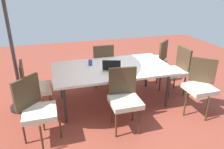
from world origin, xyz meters
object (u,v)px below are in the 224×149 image
at_px(chair_northwest, 200,84).
at_px(chair_north, 124,96).
at_px(chair_northeast, 36,108).
at_px(chair_south, 102,63).
at_px(chair_west, 176,69).
at_px(chair_east, 34,86).
at_px(cup, 90,63).
at_px(chair_southwest, 157,58).
at_px(laptop, 112,68).
at_px(dining_table, 112,69).

bearing_deg(chair_northwest, chair_north, -136.34).
relative_size(chair_northeast, chair_south, 1.00).
xyz_separation_m(chair_northeast, chair_west, (-2.72, -0.78, 0.00)).
distance_m(chair_northeast, chair_south, 2.05).
height_order(chair_north, chair_east, same).
bearing_deg(chair_west, chair_north, -61.41).
bearing_deg(chair_north, cup, 113.24).
distance_m(chair_northeast, chair_northwest, 2.72).
relative_size(chair_north, chair_southwest, 1.00).
height_order(chair_south, cup, chair_south).
bearing_deg(chair_southwest, cup, -23.18).
bearing_deg(chair_west, laptop, -86.09).
height_order(chair_north, cup, chair_north).
xyz_separation_m(chair_northwest, cup, (1.75, -0.97, 0.24)).
relative_size(dining_table, laptop, 5.70).
relative_size(chair_west, chair_northwest, 1.00).
xyz_separation_m(chair_north, chair_southwest, (-1.35, -1.56, 0.00)).
xyz_separation_m(chair_east, chair_west, (-2.79, -0.04, 0.00)).
distance_m(chair_southwest, chair_west, 0.74).
distance_m(dining_table, chair_east, 1.41).
height_order(chair_northeast, chair_southwest, same).
height_order(chair_east, chair_south, same).
xyz_separation_m(chair_north, chair_east, (1.37, -0.78, 0.00)).
bearing_deg(chair_east, chair_southwest, -78.52).
distance_m(chair_north, chair_northeast, 1.31).
distance_m(chair_north, cup, 1.10).
distance_m(chair_east, chair_south, 1.63).
xyz_separation_m(chair_northeast, chair_northwest, (-2.72, -0.01, 0.00)).
bearing_deg(chair_east, chair_south, -64.56).
relative_size(dining_table, chair_northeast, 2.22).
height_order(chair_northwest, laptop, chair_northwest).
relative_size(chair_south, chair_northwest, 1.00).
bearing_deg(chair_north, chair_west, 35.62).
bearing_deg(chair_north, chair_southwest, 54.69).
bearing_deg(dining_table, chair_northwest, 151.08).
bearing_deg(dining_table, chair_north, 87.35).
xyz_separation_m(chair_north, cup, (0.33, -1.03, 0.24)).
relative_size(chair_northeast, chair_west, 1.00).
relative_size(dining_table, cup, 19.18).
bearing_deg(chair_west, cup, -98.16).
bearing_deg(chair_southwest, chair_south, -42.36).
bearing_deg(dining_table, chair_southwest, -150.53).
xyz_separation_m(chair_north, chair_south, (-0.04, -1.59, 0.00)).
bearing_deg(chair_west, chair_northwest, -1.47).
bearing_deg(dining_table, chair_south, -90.33).
bearing_deg(laptop, chair_north, 108.93).
bearing_deg(laptop, chair_west, -156.21).
relative_size(chair_west, cup, 8.65).
xyz_separation_m(chair_east, chair_northwest, (-2.79, 0.73, 0.00)).
bearing_deg(chair_east, chair_west, -93.64).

